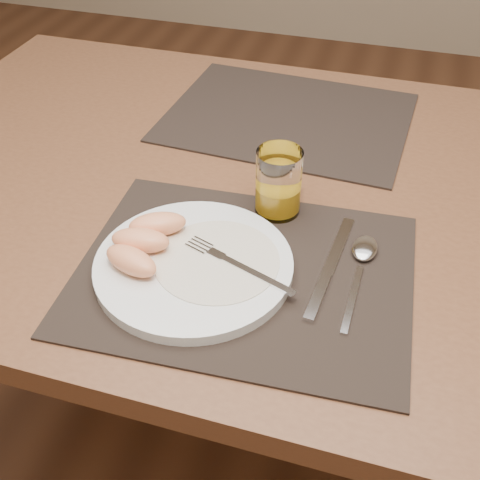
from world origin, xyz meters
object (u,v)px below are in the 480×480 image
Objects in this scene: placemat_far at (288,117)px; plate at (194,265)px; fork at (230,261)px; spoon at (363,255)px; juice_glass at (278,185)px; placemat_near at (244,273)px; table at (266,222)px; knife at (327,274)px.

plate reaches higher than placemat_far.
fork reaches higher than spoon.
plate is 0.24m from spoon.
juice_glass is at bearing -79.88° from placemat_far.
spoon is (0.15, 0.07, 0.01)m from placemat_near.
plate reaches higher than table.
juice_glass is (-0.10, 0.12, 0.04)m from knife.
fork is 0.16m from juice_glass.
spoon is at bearing -39.91° from table.
fork is at bearing -100.32° from juice_glass.
knife is 0.16m from juice_glass.
fork is (0.05, 0.01, 0.01)m from plate.
spoon is (0.19, -0.37, 0.01)m from placemat_far.
fork reaches higher than plate.
fork is at bearing -155.06° from spoon.
fork is at bearing -167.12° from knife.
plate is 1.59× the size of fork.
table is at bearing 124.26° from knife.
plate reaches higher than spoon.
plate is (-0.04, -0.24, 0.10)m from table.
fork is (0.02, -0.44, 0.02)m from placemat_far.
juice_glass reaches higher than table.
fork is (0.01, -0.22, 0.11)m from table.
spoon reaches higher than placemat_near.
table is 3.11× the size of placemat_near.
juice_glass is at bearing 152.55° from spoon.
knife is (0.15, -0.42, 0.00)m from placemat_far.
table is 0.25m from spoon.
juice_glass is (0.03, 0.15, 0.03)m from fork.
placemat_far is at bearing 100.12° from juice_glass.
table is at bearing 96.23° from placemat_near.
knife is at bearing 12.88° from fork.
placemat_near reaches higher than table.
fork is 1.64× the size of juice_glass.
placemat_near is at bearing -153.83° from spoon.
placemat_far reaches higher than table.
table is 6.35× the size of knife.
fork reaches higher than table.
placemat_far is (-0.02, 0.22, 0.09)m from table.
knife is at bearing -55.74° from table.
plate is 0.18m from juice_glass.
placemat_near is 0.44m from placemat_far.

